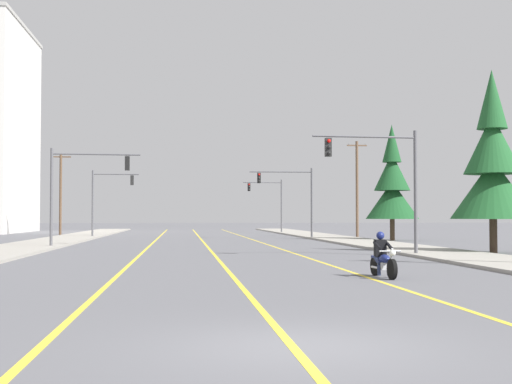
# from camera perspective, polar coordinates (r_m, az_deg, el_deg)

# --- Properties ---
(ground_plane) EXTENTS (400.00, 400.00, 0.00)m
(ground_plane) POSITION_cam_1_polar(r_m,az_deg,el_deg) (11.00, 3.57, -12.14)
(ground_plane) COLOR #5B5B60
(lane_stripe_center) EXTENTS (0.16, 100.00, 0.01)m
(lane_stripe_center) POSITION_cam_1_polar(r_m,az_deg,el_deg) (55.74, -4.24, -3.94)
(lane_stripe_center) COLOR yellow
(lane_stripe_center) RESTS_ON ground
(lane_stripe_left) EXTENTS (0.16, 100.00, 0.01)m
(lane_stripe_left) POSITION_cam_1_polar(r_m,az_deg,el_deg) (55.76, -8.10, -3.93)
(lane_stripe_left) COLOR yellow
(lane_stripe_left) RESTS_ON ground
(lane_stripe_right) EXTENTS (0.16, 100.00, 0.01)m
(lane_stripe_right) POSITION_cam_1_polar(r_m,az_deg,el_deg) (56.03, 0.12, -3.94)
(lane_stripe_right) COLOR yellow
(lane_stripe_right) RESTS_ON ground
(sidewalk_kerb_right) EXTENTS (4.40, 110.00, 0.14)m
(sidewalk_kerb_right) POSITION_cam_1_polar(r_m,az_deg,el_deg) (52.39, 8.62, -3.98)
(sidewalk_kerb_right) COLOR #9E998E
(sidewalk_kerb_right) RESTS_ON ground
(sidewalk_kerb_left) EXTENTS (4.40, 110.00, 0.14)m
(sidewalk_kerb_left) POSITION_cam_1_polar(r_m,az_deg,el_deg) (51.61, -16.66, -3.95)
(sidewalk_kerb_left) COLOR #9E998E
(sidewalk_kerb_left) RESTS_ON ground
(motorcycle_with_rider) EXTENTS (0.70, 2.19, 1.46)m
(motorcycle_with_rider) POSITION_cam_1_polar(r_m,az_deg,el_deg) (23.31, 10.04, -5.27)
(motorcycle_with_rider) COLOR black
(motorcycle_with_rider) RESTS_ON ground
(traffic_signal_near_right) EXTENTS (5.31, 0.58, 6.20)m
(traffic_signal_near_right) POSITION_cam_1_polar(r_m,az_deg,el_deg) (35.79, 10.28, 1.57)
(traffic_signal_near_right) COLOR #56565B
(traffic_signal_near_right) RESTS_ON ground
(traffic_signal_near_left) EXTENTS (5.52, 0.58, 6.20)m
(traffic_signal_near_left) POSITION_cam_1_polar(r_m,az_deg,el_deg) (46.14, -13.96, 0.83)
(traffic_signal_near_left) COLOR #56565B
(traffic_signal_near_left) RESTS_ON ground
(traffic_signal_mid_right) EXTENTS (5.57, 0.37, 6.20)m
(traffic_signal_mid_right) POSITION_cam_1_polar(r_m,az_deg,el_deg) (62.93, 3.00, 0.05)
(traffic_signal_mid_right) COLOR #56565B
(traffic_signal_mid_right) RESTS_ON ground
(traffic_signal_mid_left) EXTENTS (4.30, 0.37, 6.20)m
(traffic_signal_mid_left) POSITION_cam_1_polar(r_m,az_deg,el_deg) (67.67, -11.84, -0.12)
(traffic_signal_mid_left) COLOR #56565B
(traffic_signal_mid_left) RESTS_ON ground
(traffic_signal_far_right) EXTENTS (4.56, 0.57, 6.20)m
(traffic_signal_far_right) POSITION_cam_1_polar(r_m,az_deg,el_deg) (82.57, 1.17, -0.47)
(traffic_signal_far_right) COLOR #56565B
(traffic_signal_far_right) RESTS_ON ground
(utility_pole_right_far) EXTENTS (1.90, 0.26, 8.99)m
(utility_pole_right_far) POSITION_cam_1_polar(r_m,az_deg,el_deg) (67.64, 8.04, 0.39)
(utility_pole_right_far) COLOR brown
(utility_pole_right_far) RESTS_ON ground
(utility_pole_left_far) EXTENTS (2.05, 0.26, 8.55)m
(utility_pole_left_far) POSITION_cam_1_polar(r_m,az_deg,el_deg) (77.34, -15.27, -0.01)
(utility_pole_left_far) COLOR brown
(utility_pole_left_far) RESTS_ON ground
(conifer_tree_right_verge_near) EXTENTS (4.43, 4.43, 9.76)m
(conifer_tree_right_verge_near) POSITION_cam_1_polar(r_m,az_deg,el_deg) (39.91, 18.29, 1.78)
(conifer_tree_right_verge_near) COLOR #423023
(conifer_tree_right_verge_near) RESTS_ON ground
(conifer_tree_right_verge_far) EXTENTS (4.26, 4.26, 9.38)m
(conifer_tree_right_verge_far) POSITION_cam_1_polar(r_m,az_deg,el_deg) (58.84, 10.76, 0.37)
(conifer_tree_right_verge_far) COLOR #4C3828
(conifer_tree_right_verge_far) RESTS_ON ground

